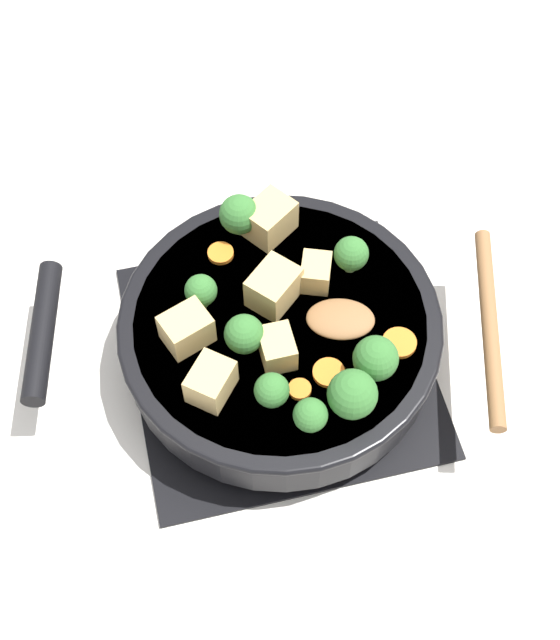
# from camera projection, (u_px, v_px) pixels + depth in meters

# --- Properties ---
(ground_plane) EXTENTS (2.40, 2.40, 0.00)m
(ground_plane) POSITION_uv_depth(u_px,v_px,m) (280.00, 360.00, 0.95)
(ground_plane) COLOR white
(front_burner_grate) EXTENTS (0.31, 0.31, 0.03)m
(front_burner_grate) POSITION_uv_depth(u_px,v_px,m) (280.00, 354.00, 0.94)
(front_burner_grate) COLOR black
(front_burner_grate) RESTS_ON ground_plane
(skillet_pan) EXTENTS (0.33, 0.43, 0.06)m
(skillet_pan) POSITION_uv_depth(u_px,v_px,m) (278.00, 333.00, 0.91)
(skillet_pan) COLOR black
(skillet_pan) RESTS_ON front_burner_grate
(wooden_spoon) EXTENTS (0.22, 0.22, 0.02)m
(wooden_spoon) POSITION_uv_depth(u_px,v_px,m) (424.00, 323.00, 0.88)
(wooden_spoon) COLOR olive
(wooden_spoon) RESTS_ON skillet_pan
(tofu_cube_center_large) EXTENTS (0.05, 0.06, 0.04)m
(tofu_cube_center_large) POSITION_uv_depth(u_px,v_px,m) (186.00, 326.00, 0.86)
(tofu_cube_center_large) COLOR #DBB770
(tofu_cube_center_large) RESTS_ON skillet_pan
(tofu_cube_near_handle) EXTENTS (0.04, 0.03, 0.03)m
(tofu_cube_near_handle) POSITION_uv_depth(u_px,v_px,m) (277.00, 348.00, 0.85)
(tofu_cube_near_handle) COLOR #DBB770
(tofu_cube_near_handle) RESTS_ON skillet_pan
(tofu_cube_east_chunk) EXTENTS (0.04, 0.04, 0.03)m
(tofu_cube_east_chunk) POSITION_uv_depth(u_px,v_px,m) (316.00, 273.00, 0.90)
(tofu_cube_east_chunk) COLOR #DBB770
(tofu_cube_east_chunk) RESTS_ON skillet_pan
(tofu_cube_west_chunk) EXTENTS (0.06, 0.06, 0.04)m
(tofu_cube_west_chunk) POSITION_uv_depth(u_px,v_px,m) (269.00, 219.00, 0.93)
(tofu_cube_west_chunk) COLOR #DBB770
(tofu_cube_west_chunk) RESTS_ON skillet_pan
(tofu_cube_back_piece) EXTENTS (0.06, 0.05, 0.03)m
(tofu_cube_back_piece) POSITION_uv_depth(u_px,v_px,m) (211.00, 382.00, 0.83)
(tofu_cube_back_piece) COLOR #DBB770
(tofu_cube_back_piece) RESTS_ON skillet_pan
(tofu_cube_front_piece) EXTENTS (0.06, 0.06, 0.04)m
(tofu_cube_front_piece) POSITION_uv_depth(u_px,v_px,m) (277.00, 286.00, 0.88)
(tofu_cube_front_piece) COLOR #DBB770
(tofu_cube_front_piece) RESTS_ON skillet_pan
(broccoli_floret_near_spoon) EXTENTS (0.03, 0.03, 0.04)m
(broccoli_floret_near_spoon) POSITION_uv_depth(u_px,v_px,m) (272.00, 391.00, 0.82)
(broccoli_floret_near_spoon) COLOR #709956
(broccoli_floret_near_spoon) RESTS_ON skillet_pan
(broccoli_floret_center_top) EXTENTS (0.04, 0.04, 0.04)m
(broccoli_floret_center_top) POSITION_uv_depth(u_px,v_px,m) (351.00, 254.00, 0.90)
(broccoli_floret_center_top) COLOR #709956
(broccoli_floret_center_top) RESTS_ON skillet_pan
(broccoli_floret_east_rim) EXTENTS (0.05, 0.05, 0.05)m
(broccoli_floret_east_rim) POSITION_uv_depth(u_px,v_px,m) (352.00, 394.00, 0.81)
(broccoli_floret_east_rim) COLOR #709956
(broccoli_floret_east_rim) RESTS_ON skillet_pan
(broccoli_floret_west_rim) EXTENTS (0.03, 0.03, 0.04)m
(broccoli_floret_west_rim) POSITION_uv_depth(u_px,v_px,m) (201.00, 291.00, 0.88)
(broccoli_floret_west_rim) COLOR #709956
(broccoli_floret_west_rim) RESTS_ON skillet_pan
(broccoli_floret_north_edge) EXTENTS (0.04, 0.04, 0.05)m
(broccoli_floret_north_edge) POSITION_uv_depth(u_px,v_px,m) (239.00, 215.00, 0.92)
(broccoli_floret_north_edge) COLOR #709956
(broccoli_floret_north_edge) RESTS_ON skillet_pan
(broccoli_floret_south_cluster) EXTENTS (0.04, 0.04, 0.05)m
(broccoli_floret_south_cluster) POSITION_uv_depth(u_px,v_px,m) (376.00, 359.00, 0.83)
(broccoli_floret_south_cluster) COLOR #709956
(broccoli_floret_south_cluster) RESTS_ON skillet_pan
(broccoli_floret_mid_floret) EXTENTS (0.03, 0.03, 0.04)m
(broccoli_floret_mid_floret) POSITION_uv_depth(u_px,v_px,m) (314.00, 415.00, 0.81)
(broccoli_floret_mid_floret) COLOR #709956
(broccoli_floret_mid_floret) RESTS_ON skillet_pan
(broccoli_floret_small_inner) EXTENTS (0.04, 0.04, 0.05)m
(broccoli_floret_small_inner) POSITION_uv_depth(u_px,v_px,m) (244.00, 334.00, 0.85)
(broccoli_floret_small_inner) COLOR #709956
(broccoli_floret_small_inner) RESTS_ON skillet_pan
(carrot_slice_orange_thin) EXTENTS (0.03, 0.03, 0.01)m
(carrot_slice_orange_thin) POSITION_uv_depth(u_px,v_px,m) (399.00, 343.00, 0.87)
(carrot_slice_orange_thin) COLOR orange
(carrot_slice_orange_thin) RESTS_ON skillet_pan
(carrot_slice_near_center) EXTENTS (0.03, 0.03, 0.01)m
(carrot_slice_near_center) POSITION_uv_depth(u_px,v_px,m) (329.00, 373.00, 0.85)
(carrot_slice_near_center) COLOR orange
(carrot_slice_near_center) RESTS_ON skillet_pan
(carrot_slice_edge_slice) EXTENTS (0.02, 0.02, 0.01)m
(carrot_slice_edge_slice) POSITION_uv_depth(u_px,v_px,m) (302.00, 389.00, 0.84)
(carrot_slice_edge_slice) COLOR orange
(carrot_slice_edge_slice) RESTS_ON skillet_pan
(carrot_slice_under_broccoli) EXTENTS (0.03, 0.03, 0.01)m
(carrot_slice_under_broccoli) POSITION_uv_depth(u_px,v_px,m) (221.00, 253.00, 0.93)
(carrot_slice_under_broccoli) COLOR orange
(carrot_slice_under_broccoli) RESTS_ON skillet_pan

